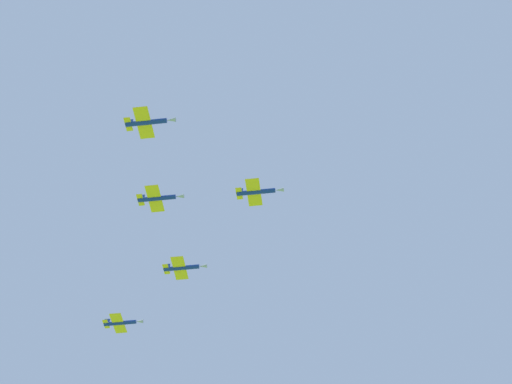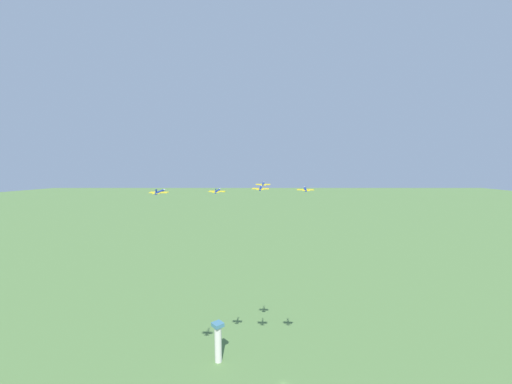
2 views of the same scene
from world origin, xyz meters
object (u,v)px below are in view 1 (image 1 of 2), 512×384
Objects in this scene: jet_lead at (257,192)px; jet_starboard_outer at (121,323)px; jet_port_inner at (182,268)px; jet_port_outer at (158,198)px; jet_starboard_inner at (147,122)px.

jet_starboard_outer is at bearing -135.00° from jet_lead.
jet_starboard_outer reaches higher than jet_port_inner.
jet_starboard_outer is (-14.16, -39.90, 0.58)m from jet_port_outer.
jet_port_inner is 1.00× the size of jet_port_outer.
jet_port_inner is at bearing 180.00° from jet_starboard_inner.
jet_starboard_outer reaches higher than jet_port_outer.
jet_starboard_inner is 61.06m from jet_starboard_outer.
jet_starboard_outer is at bearing -155.77° from jet_port_outer.
jet_port_inner is at bearing 45.00° from jet_starboard_outer.
jet_starboard_inner is (27.30, 0.59, 0.35)m from jet_lead.
jet_port_outer reaches higher than jet_port_inner.
jet_lead is at bearing 135.00° from jet_starboard_inner.
jet_lead is 1.00× the size of jet_starboard_outer.
jet_starboard_inner is at bearing -0.00° from jet_port_inner.
jet_port_inner is 27.40m from jet_starboard_outer.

